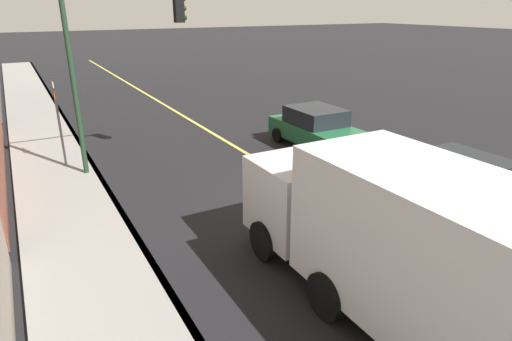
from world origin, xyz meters
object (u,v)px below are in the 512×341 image
Objects in this scene: traffic_light_mast at (117,48)px; street_sign_post at (58,117)px; car_green at (317,128)px; car_tan at (467,184)px; truck_white at (394,236)px.

street_sign_post is at bearing 59.64° from traffic_light_mast.
car_green is 6.60m from car_tan.
traffic_light_mast is at bearing 12.99° from truck_white.
traffic_light_mast is (1.16, 7.16, 3.30)m from car_green.
truck_white reaches higher than car_green.
street_sign_post is (11.03, 4.21, 0.27)m from truck_white.
car_tan is 11.20m from traffic_light_mast.
street_sign_post is at bearing 20.91° from truck_white.
car_green is 10.04m from truck_white.
car_green is 0.65× the size of truck_white.
car_green is 1.05× the size of car_tan.
traffic_light_mast is 3.18m from street_sign_post.
car_tan is at bearing -178.24° from car_green.
car_green is 1.38× the size of street_sign_post.
car_tan is 0.62× the size of truck_white.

